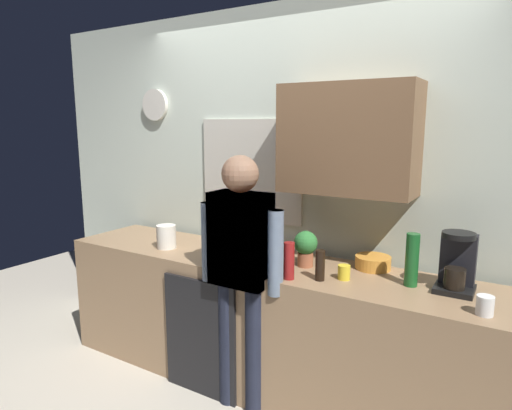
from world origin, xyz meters
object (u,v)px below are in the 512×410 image
object	(u,v)px
coffee_maker	(457,264)
mixing_bowl	(373,262)
bottle_dark_sauce	(320,265)
potted_plant	(306,246)
bottle_green_wine	(412,260)
cup_terracotta_mug	(244,253)
cup_white_mug	(485,306)
storage_canister	(166,237)
bottle_red_vinegar	(289,261)
person_guest	(241,263)
cup_yellow_cup	(344,272)
person_at_sink	(241,263)

from	to	relation	value
coffee_maker	mixing_bowl	bearing A→B (deg)	165.50
coffee_maker	mixing_bowl	distance (m)	0.52
bottle_dark_sauce	potted_plant	xyz separation A→B (m)	(-0.18, 0.19, 0.04)
bottle_green_wine	cup_terracotta_mug	world-z (taller)	bottle_green_wine
cup_white_mug	mixing_bowl	world-z (taller)	cup_white_mug
cup_white_mug	potted_plant	size ratio (longest dim) A/B	0.41
potted_plant	storage_canister	xyz separation A→B (m)	(-1.05, -0.15, -0.05)
mixing_bowl	storage_canister	distance (m)	1.46
bottle_red_vinegar	person_guest	xyz separation A→B (m)	(-0.29, -0.08, -0.04)
coffee_maker	mixing_bowl	xyz separation A→B (m)	(-0.49, 0.13, -0.11)
bottle_red_vinegar	potted_plant	size ratio (longest dim) A/B	0.96
cup_yellow_cup	storage_canister	world-z (taller)	storage_canister
mixing_bowl	storage_canister	world-z (taller)	storage_canister
coffee_maker	person_at_sink	xyz separation A→B (m)	(-1.14, -0.39, -0.08)
cup_yellow_cup	bottle_red_vinegar	bearing A→B (deg)	-149.83
storage_canister	bottle_dark_sauce	bearing A→B (deg)	-2.10
coffee_maker	bottle_red_vinegar	xyz separation A→B (m)	(-0.86, -0.31, -0.04)
bottle_green_wine	storage_canister	size ratio (longest dim) A/B	1.76
bottle_red_vinegar	person_at_sink	bearing A→B (deg)	-165.22
bottle_green_wine	bottle_dark_sauce	distance (m)	0.51
coffee_maker	cup_white_mug	size ratio (longest dim) A/B	3.47
bottle_red_vinegar	cup_terracotta_mug	xyz separation A→B (m)	(-0.43, 0.18, -0.06)
coffee_maker	cup_yellow_cup	bearing A→B (deg)	-165.12
mixing_bowl	potted_plant	distance (m)	0.43
mixing_bowl	potted_plant	bearing A→B (deg)	-154.95
mixing_bowl	storage_canister	xyz separation A→B (m)	(-1.43, -0.32, 0.04)
person_at_sink	person_guest	distance (m)	0.00
bottle_dark_sauce	coffee_maker	bearing A→B (deg)	19.18
coffee_maker	potted_plant	bearing A→B (deg)	-176.70
cup_white_mug	storage_canister	xyz separation A→B (m)	(-2.09, 0.08, 0.04)
bottle_red_vinegar	person_guest	size ratio (longest dim) A/B	0.14
cup_terracotta_mug	potted_plant	size ratio (longest dim) A/B	0.40
mixing_bowl	bottle_dark_sauce	bearing A→B (deg)	-118.34
bottle_dark_sauce	cup_yellow_cup	world-z (taller)	bottle_dark_sauce
storage_canister	person_at_sink	bearing A→B (deg)	-14.05
coffee_maker	person_at_sink	world-z (taller)	person_at_sink
bottle_dark_sauce	bottle_red_vinegar	distance (m)	0.18
cup_terracotta_mug	bottle_green_wine	bearing A→B (deg)	4.38
potted_plant	person_guest	world-z (taller)	person_guest
cup_terracotta_mug	potted_plant	bearing A→B (deg)	11.98
bottle_red_vinegar	cup_yellow_cup	distance (m)	0.33
cup_white_mug	cup_terracotta_mug	distance (m)	1.46
cup_terracotta_mug	mixing_bowl	world-z (taller)	cup_terracotta_mug
coffee_maker	storage_canister	world-z (taller)	coffee_maker
potted_plant	mixing_bowl	bearing A→B (deg)	25.05
bottle_green_wine	cup_yellow_cup	distance (m)	0.38
person_at_sink	mixing_bowl	bearing A→B (deg)	52.09
coffee_maker	person_guest	size ratio (longest dim) A/B	0.21
person_guest	storage_canister	bearing A→B (deg)	-4.04
cup_terracotta_mug	storage_canister	bearing A→B (deg)	-174.76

